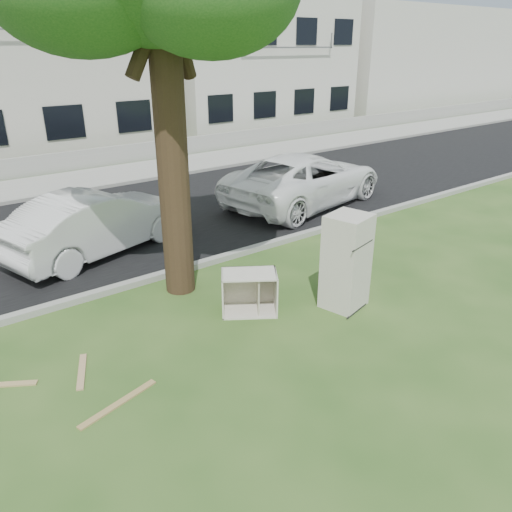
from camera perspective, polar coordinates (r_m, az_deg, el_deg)
ground at (r=8.40m, az=-0.11°, el=-7.45°), size 120.00×120.00×0.00m
road at (r=13.26m, az=-15.94°, el=3.43°), size 120.00×7.00×0.01m
kerb_near at (r=10.24m, az=-8.40°, el=-1.81°), size 120.00×0.18×0.12m
kerb_far at (r=16.50m, az=-20.65°, el=6.62°), size 120.00×0.18×0.12m
sidewalk at (r=17.85m, az=-22.09°, el=7.60°), size 120.00×2.80×0.01m
low_wall at (r=19.29m, az=-23.61°, el=9.49°), size 120.00×0.15×0.70m
townhouse_right at (r=28.46m, az=-2.18°, el=21.40°), size 10.20×8.16×6.84m
filler_right at (r=38.57m, az=15.85°, el=20.73°), size 16.00×9.00×6.40m
fridge at (r=8.66m, az=10.27°, el=-0.64°), size 0.82×0.79×1.68m
cabinet at (r=8.53m, az=-0.77°, el=-4.18°), size 1.10×1.00×0.73m
plank_a at (r=6.92m, az=-15.42°, el=-15.94°), size 1.16×0.39×0.02m
plank_c at (r=7.63m, az=-19.29°, el=-12.34°), size 0.41×0.82×0.02m
car_center at (r=11.42m, az=-17.64°, el=3.73°), size 4.45×2.61×1.39m
car_right at (r=14.40m, az=5.62°, el=8.76°), size 5.59×3.34×1.46m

